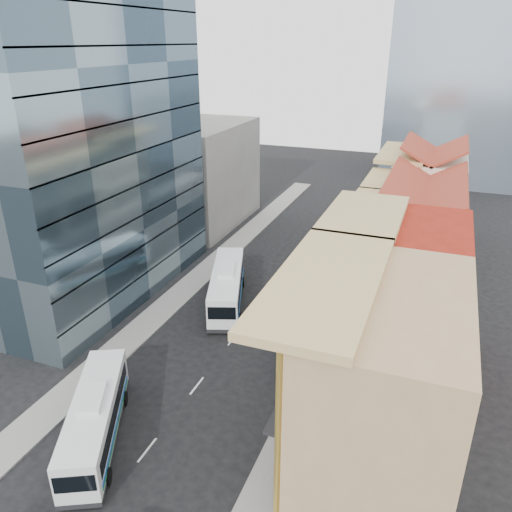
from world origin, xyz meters
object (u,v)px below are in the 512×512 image
at_px(shophouse_tan, 385,388).
at_px(office_tower, 83,148).
at_px(bus_left_far, 227,285).
at_px(bus_right, 295,330).
at_px(bus_left_near, 95,418).

height_order(shophouse_tan, office_tower, office_tower).
xyz_separation_m(bus_left_far, bus_right, (8.66, -5.35, -0.13)).
xyz_separation_m(bus_left_near, bus_right, (9.04, 14.85, 0.02)).
height_order(bus_left_near, bus_right, bus_right).
height_order(office_tower, bus_left_far, office_tower).
bearing_deg(shophouse_tan, office_tower, 155.70).
relative_size(bus_left_far, bus_right, 1.07).
height_order(office_tower, bus_right, office_tower).
bearing_deg(shophouse_tan, bus_right, 128.95).
bearing_deg(bus_left_far, bus_left_near, -110.94).
distance_m(office_tower, bus_left_near, 26.28).
xyz_separation_m(shophouse_tan, office_tower, (-31.00, 14.00, 9.00)).
relative_size(office_tower, bus_left_far, 2.44).
relative_size(shophouse_tan, bus_left_far, 1.14).
bearing_deg(bus_right, bus_left_far, 128.69).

